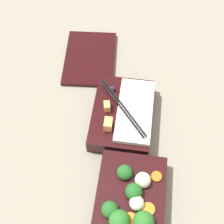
{
  "coord_description": "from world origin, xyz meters",
  "views": [
    {
      "loc": [
        -0.3,
        -0.02,
        0.69
      ],
      "look_at": [
        0.1,
        0.04,
        0.04
      ],
      "focal_mm": 50.0,
      "sensor_mm": 36.0,
      "label": 1
    }
  ],
  "objects": [
    {
      "name": "ground_plane",
      "position": [
        0.0,
        0.0,
        0.0
      ],
      "size": [
        3.0,
        3.0,
        0.0
      ],
      "primitive_type": "plane",
      "color": "gray"
    },
    {
      "name": "bento_tray_vegetable",
      "position": [
        -0.11,
        -0.03,
        0.03
      ],
      "size": [
        0.21,
        0.15,
        0.08
      ],
      "color": "black",
      "rests_on": "ground_plane"
    },
    {
      "name": "bento_lid",
      "position": [
        0.3,
        0.13,
        0.01
      ],
      "size": [
        0.21,
        0.16,
        0.01
      ],
      "primitive_type": "cube",
      "rotation": [
        0.0,
        0.0,
        0.08
      ],
      "color": "black",
      "rests_on": "ground_plane"
    },
    {
      "name": "bento_tray_rice",
      "position": [
        0.11,
        0.01,
        0.03
      ],
      "size": [
        0.21,
        0.15,
        0.07
      ],
      "color": "black",
      "rests_on": "ground_plane"
    }
  ]
}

